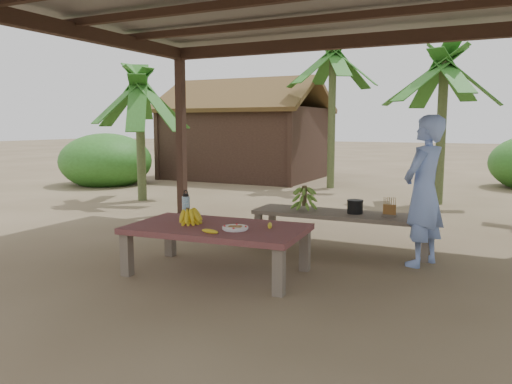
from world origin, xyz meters
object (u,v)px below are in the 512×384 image
at_px(ripe_banana_bunch, 188,215).
at_px(woman, 424,191).
at_px(work_table, 217,232).
at_px(water_flask, 186,207).
at_px(plate, 235,228).
at_px(bench, 341,217).
at_px(cooking_pot, 355,207).

bearing_deg(ripe_banana_bunch, woman, 29.96).
distance_m(work_table, water_flask, 0.59).
distance_m(ripe_banana_bunch, water_flask, 0.29).
distance_m(ripe_banana_bunch, woman, 2.55).
distance_m(plate, water_flask, 0.84).
distance_m(work_table, plate, 0.29).
height_order(work_table, water_flask, water_flask).
relative_size(ripe_banana_bunch, woman, 0.18).
bearing_deg(woman, water_flask, -46.23).
xyz_separation_m(bench, ripe_banana_bunch, (-1.20, -1.61, 0.20)).
distance_m(bench, woman, 1.15).
relative_size(work_table, plate, 7.20).
bearing_deg(water_flask, work_table, -21.65).
bearing_deg(cooking_pot, ripe_banana_bunch, -129.79).
bearing_deg(woman, work_table, -36.05).
xyz_separation_m(bench, plate, (-0.59, -1.68, 0.12)).
height_order(cooking_pot, woman, woman).
xyz_separation_m(ripe_banana_bunch, plate, (0.60, -0.07, -0.07)).
distance_m(work_table, woman, 2.27).
bearing_deg(water_flask, woman, 23.73).
bearing_deg(bench, ripe_banana_bunch, -127.76).
bearing_deg(ripe_banana_bunch, plate, -6.28).
xyz_separation_m(work_table, cooking_pot, (1.01, 1.61, 0.10)).
relative_size(work_table, water_flask, 5.84).
bearing_deg(plate, woman, 39.90).
height_order(plate, cooking_pot, cooking_pot).
height_order(ripe_banana_bunch, cooking_pot, ripe_banana_bunch).
xyz_separation_m(water_flask, cooking_pot, (1.53, 1.41, -0.10)).
bearing_deg(plate, work_table, 161.46).
bearing_deg(cooking_pot, plate, -113.95).
xyz_separation_m(plate, cooking_pot, (0.75, 1.70, 0.01)).
distance_m(work_table, cooking_pot, 1.91).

